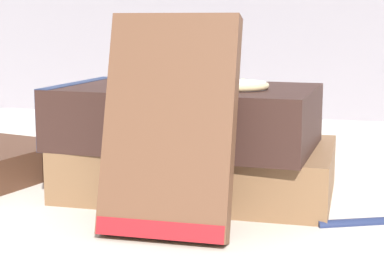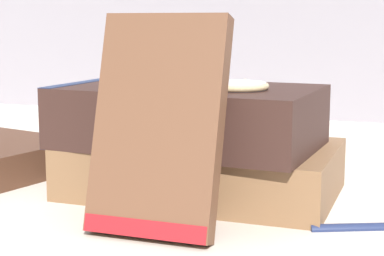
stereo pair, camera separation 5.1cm
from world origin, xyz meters
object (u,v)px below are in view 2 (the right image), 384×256
at_px(book_flat_top, 182,116).
at_px(pocket_watch, 237,86).
at_px(book_flat_bottom, 197,168).
at_px(book_leaning_front, 158,133).

distance_m(book_flat_top, pocket_watch, 0.06).
relative_size(book_flat_bottom, pocket_watch, 4.16).
bearing_deg(book_leaning_front, book_flat_bottom, 94.98).
height_order(book_flat_bottom, pocket_watch, pocket_watch).
relative_size(book_flat_bottom, book_leaning_front, 1.47).
relative_size(book_leaning_front, pocket_watch, 2.83).
height_order(book_flat_top, pocket_watch, pocket_watch).
bearing_deg(book_flat_bottom, book_leaning_front, -84.69).
distance_m(book_flat_bottom, book_flat_top, 0.05).
relative_size(book_flat_bottom, book_flat_top, 1.03).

